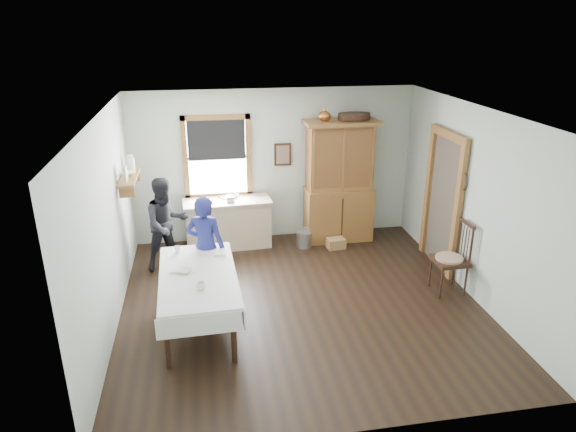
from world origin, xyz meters
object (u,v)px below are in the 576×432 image
(dining_table, at_px, (200,300))
(woman_blue, at_px, (206,251))
(china_hutch, at_px, (339,182))
(spindle_chair, at_px, (450,257))
(work_counter, at_px, (228,224))
(figure_dark, at_px, (167,227))
(pail, at_px, (304,239))
(wicker_basket, at_px, (336,243))

(dining_table, bearing_deg, woman_blue, 81.65)
(dining_table, xyz_separation_m, woman_blue, (0.12, 0.81, 0.33))
(china_hutch, relative_size, dining_table, 1.15)
(dining_table, height_order, woman_blue, woman_blue)
(spindle_chair, bearing_deg, woman_blue, 170.65)
(spindle_chair, bearing_deg, work_counter, 143.64)
(figure_dark, bearing_deg, pail, -14.33)
(dining_table, relative_size, woman_blue, 1.34)
(work_counter, xyz_separation_m, dining_table, (-0.53, -2.48, -0.05))
(dining_table, bearing_deg, china_hutch, 44.75)
(pail, bearing_deg, wicker_basket, -16.13)
(work_counter, distance_m, dining_table, 2.54)
(china_hutch, height_order, figure_dark, china_hutch)
(spindle_chair, distance_m, figure_dark, 4.37)
(china_hutch, xyz_separation_m, spindle_chair, (1.09, -2.19, -0.54))
(dining_table, bearing_deg, figure_dark, 104.43)
(spindle_chair, height_order, pail, spindle_chair)
(china_hutch, bearing_deg, pail, -158.96)
(wicker_basket, bearing_deg, spindle_chair, -54.97)
(dining_table, distance_m, figure_dark, 1.94)
(dining_table, xyz_separation_m, pail, (1.84, 2.23, -0.24))
(dining_table, relative_size, wicker_basket, 6.14)
(pail, relative_size, woman_blue, 0.20)
(wicker_basket, bearing_deg, china_hutch, 71.97)
(wicker_basket, bearing_deg, pail, 163.87)
(woman_blue, bearing_deg, wicker_basket, -131.14)
(spindle_chair, height_order, figure_dark, figure_dark)
(spindle_chair, bearing_deg, pail, 131.52)
(pail, xyz_separation_m, figure_dark, (-2.32, -0.38, 0.56))
(pail, bearing_deg, china_hutch, 21.65)
(work_counter, height_order, china_hutch, china_hutch)
(work_counter, bearing_deg, pail, -14.19)
(china_hutch, distance_m, figure_dark, 3.09)
(spindle_chair, relative_size, figure_dark, 0.79)
(china_hutch, relative_size, wicker_basket, 7.03)
(pail, relative_size, figure_dark, 0.20)
(work_counter, distance_m, figure_dark, 1.22)
(woman_blue, bearing_deg, work_counter, -84.00)
(spindle_chair, xyz_separation_m, wicker_basket, (-1.23, 1.76, -0.46))
(work_counter, distance_m, woman_blue, 1.75)
(wicker_basket, relative_size, figure_dark, 0.22)
(work_counter, bearing_deg, wicker_basket, -15.75)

